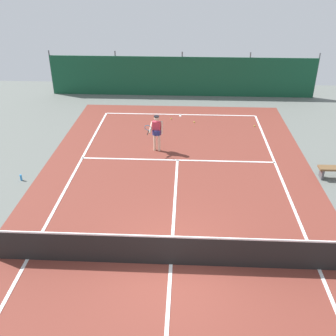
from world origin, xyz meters
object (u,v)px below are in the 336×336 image
Objects in this scene: tennis_net at (171,250)px; tennis_ball_near_player at (171,119)px; water_bottle at (21,178)px; tennis_ball_by_sideline at (194,122)px; tennis_player at (157,131)px; tennis_ball_midcourt at (254,126)px.

tennis_ball_near_player is at bearing 92.42° from tennis_net.
tennis_net reaches higher than water_bottle.
tennis_ball_by_sideline is (0.75, 10.76, -0.48)m from tennis_net.
tennis_ball_near_player is 0.28× the size of water_bottle.
tennis_ball_near_player is 1.00× the size of tennis_ball_by_sideline.
tennis_ball_midcourt is at bearing -138.51° from tennis_player.
tennis_ball_near_player is at bearing -88.04° from tennis_player.
tennis_player is 5.89m from water_bottle.
tennis_net is 153.33× the size of tennis_ball_midcourt.
tennis_ball_near_player is 8.76m from water_bottle.
tennis_ball_by_sideline is (-3.08, 0.39, 0.00)m from tennis_ball_midcourt.
water_bottle is (-6.76, -6.35, 0.09)m from tennis_ball_by_sideline.
tennis_ball_midcourt is at bearing -11.01° from tennis_ball_near_player.
tennis_player reaches higher than tennis_ball_near_player.
tennis_net is at bearing -36.29° from water_bottle.
tennis_ball_by_sideline is (1.23, -0.45, 0.00)m from tennis_ball_near_player.
tennis_net is at bearing 106.39° from tennis_player.
water_bottle is at bearing -129.13° from tennis_ball_near_player.
tennis_net reaches higher than tennis_ball_near_player.
tennis_net is 6.17× the size of tennis_player.
tennis_ball_by_sideline is at bearing -107.38° from tennis_player.
tennis_ball_midcourt is 3.11m from tennis_ball_by_sideline.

